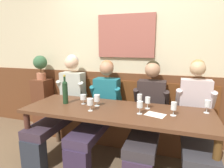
# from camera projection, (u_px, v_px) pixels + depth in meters

# --- Properties ---
(room_wall_back) EXTENTS (6.80, 0.12, 2.80)m
(room_wall_back) POSITION_uv_depth(u_px,v_px,m) (133.00, 51.00, 2.96)
(room_wall_back) COLOR beige
(room_wall_back) RESTS_ON ground
(wood_wainscot_panel) EXTENTS (6.80, 0.03, 1.05)m
(wood_wainscot_panel) POSITION_uv_depth(u_px,v_px,m) (131.00, 106.00, 3.09)
(wood_wainscot_panel) COLOR brown
(wood_wainscot_panel) RESTS_ON ground
(wall_bench) EXTENTS (2.52, 0.42, 0.94)m
(wall_bench) POSITION_uv_depth(u_px,v_px,m) (128.00, 125.00, 2.94)
(wall_bench) COLOR brown
(wall_bench) RESTS_ON ground
(dining_table) EXTENTS (2.22, 0.76, 0.74)m
(dining_table) POSITION_uv_depth(u_px,v_px,m) (116.00, 116.00, 2.28)
(dining_table) COLOR #52321F
(dining_table) RESTS_ON ground
(person_left_seat) EXTENTS (0.47, 1.18, 1.35)m
(person_left_seat) POSITION_uv_depth(u_px,v_px,m) (64.00, 101.00, 2.85)
(person_left_seat) COLOR #252A35
(person_left_seat) RESTS_ON ground
(person_center_left_seat) EXTENTS (0.47, 1.17, 1.27)m
(person_center_left_seat) POSITION_uv_depth(u_px,v_px,m) (100.00, 107.00, 2.67)
(person_center_left_seat) COLOR #2F233E
(person_center_left_seat) RESTS_ON ground
(person_right_seat) EXTENTS (0.49, 1.17, 1.28)m
(person_right_seat) POSITION_uv_depth(u_px,v_px,m) (148.00, 112.00, 2.47)
(person_right_seat) COLOR #372840
(person_right_seat) RESTS_ON ground
(person_center_right_seat) EXTENTS (0.49, 1.17, 1.31)m
(person_center_right_seat) POSITION_uv_depth(u_px,v_px,m) (196.00, 118.00, 2.28)
(person_center_right_seat) COLOR #27263F
(person_center_right_seat) RESTS_ON ground
(wine_bottle_green_tall) EXTENTS (0.07, 0.07, 0.38)m
(wine_bottle_green_tall) POSITION_uv_depth(u_px,v_px,m) (65.00, 91.00, 2.46)
(wine_bottle_green_tall) COLOR #1B371F
(wine_bottle_green_tall) RESTS_ON dining_table
(wine_glass_left_end) EXTENTS (0.06, 0.06, 0.14)m
(wine_glass_left_end) POSITION_uv_depth(u_px,v_px,m) (148.00, 101.00, 2.28)
(wine_glass_left_end) COLOR silver
(wine_glass_left_end) RESTS_ON dining_table
(wine_glass_center_front) EXTENTS (0.07, 0.07, 0.15)m
(wine_glass_center_front) POSITION_uv_depth(u_px,v_px,m) (174.00, 107.00, 2.05)
(wine_glass_center_front) COLOR silver
(wine_glass_center_front) RESTS_ON dining_table
(wine_glass_near_bucket) EXTENTS (0.08, 0.08, 0.12)m
(wine_glass_near_bucket) POSITION_uv_depth(u_px,v_px,m) (83.00, 97.00, 2.46)
(wine_glass_near_bucket) COLOR silver
(wine_glass_near_bucket) RESTS_ON dining_table
(wine_glass_right_end) EXTENTS (0.06, 0.06, 0.13)m
(wine_glass_right_end) POSITION_uv_depth(u_px,v_px,m) (140.00, 98.00, 2.45)
(wine_glass_right_end) COLOR silver
(wine_glass_right_end) RESTS_ON dining_table
(wine_glass_by_bottle) EXTENTS (0.06, 0.06, 0.15)m
(wine_glass_by_bottle) POSITION_uv_depth(u_px,v_px,m) (207.00, 104.00, 2.12)
(wine_glass_by_bottle) COLOR silver
(wine_glass_by_bottle) RESTS_ON dining_table
(wine_glass_mid_left) EXTENTS (0.07, 0.07, 0.15)m
(wine_glass_mid_left) POSITION_uv_depth(u_px,v_px,m) (90.00, 102.00, 2.20)
(wine_glass_mid_left) COLOR silver
(wine_glass_mid_left) RESTS_ON dining_table
(wine_glass_mid_right) EXTENTS (0.07, 0.07, 0.15)m
(wine_glass_mid_right) POSITION_uv_depth(u_px,v_px,m) (140.00, 105.00, 2.10)
(wine_glass_mid_right) COLOR silver
(wine_glass_mid_right) RESTS_ON dining_table
(wine_glass_center_rear) EXTENTS (0.07, 0.07, 0.14)m
(wine_glass_center_rear) POSITION_uv_depth(u_px,v_px,m) (97.00, 98.00, 2.38)
(wine_glass_center_rear) COLOR silver
(wine_glass_center_rear) RESTS_ON dining_table
(tasting_sheet_left_guest) EXTENTS (0.24, 0.20, 0.00)m
(tasting_sheet_left_guest) POSITION_uv_depth(u_px,v_px,m) (155.00, 115.00, 2.09)
(tasting_sheet_left_guest) COLOR white
(tasting_sheet_left_guest) RESTS_ON dining_table
(corner_pedestal) EXTENTS (0.28, 0.28, 0.90)m
(corner_pedestal) POSITION_uv_depth(u_px,v_px,m) (43.00, 104.00, 3.41)
(corner_pedestal) COLOR #592E1C
(corner_pedestal) RESTS_ON ground
(potted_plant) EXTENTS (0.23, 0.23, 0.41)m
(potted_plant) POSITION_uv_depth(u_px,v_px,m) (40.00, 65.00, 3.27)
(potted_plant) COLOR #B0684B
(potted_plant) RESTS_ON corner_pedestal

